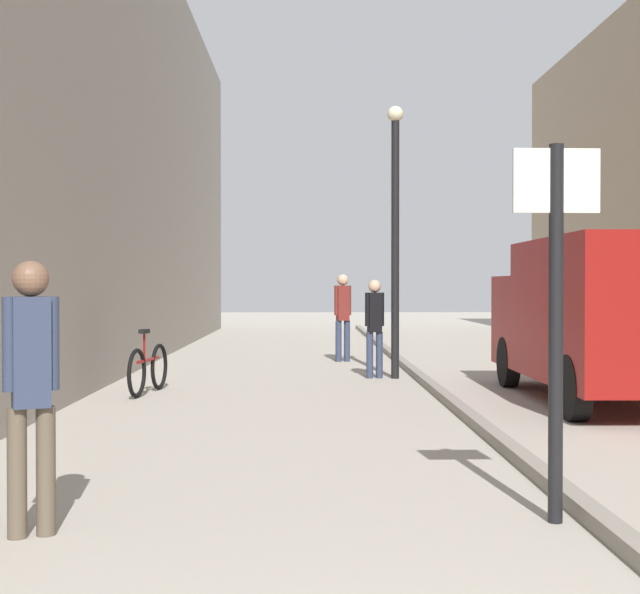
# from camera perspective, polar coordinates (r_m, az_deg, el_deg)

# --- Properties ---
(ground_plane) EXTENTS (80.00, 80.00, 0.00)m
(ground_plane) POSITION_cam_1_polar(r_m,az_deg,el_deg) (14.01, 0.67, -5.94)
(ground_plane) COLOR #A8A093
(kerb_strip) EXTENTS (0.16, 40.00, 0.12)m
(kerb_strip) POSITION_cam_1_polar(r_m,az_deg,el_deg) (14.13, 7.12, -5.64)
(kerb_strip) COLOR gray
(kerb_strip) RESTS_ON ground_plane
(pedestrian_main_foreground) EXTENTS (0.34, 0.23, 1.73)m
(pedestrian_main_foreground) POSITION_cam_1_polar(r_m,az_deg,el_deg) (15.72, 3.49, -1.56)
(pedestrian_main_foreground) COLOR #2D3851
(pedestrian_main_foreground) RESTS_ON ground_plane
(pedestrian_mid_block) EXTENTS (0.34, 0.27, 1.79)m
(pedestrian_mid_block) POSITION_cam_1_polar(r_m,az_deg,el_deg) (6.11, -17.91, -4.90)
(pedestrian_mid_block) COLOR brown
(pedestrian_mid_block) RESTS_ON ground_plane
(pedestrian_far_crossing) EXTENTS (0.37, 0.25, 1.87)m
(pedestrian_far_crossing) POSITION_cam_1_polar(r_m,az_deg,el_deg) (19.12, 1.46, -0.90)
(pedestrian_far_crossing) COLOR #2D3851
(pedestrian_far_crossing) RESTS_ON ground_plane
(delivery_van) EXTENTS (2.02, 5.20, 2.26)m
(delivery_van) POSITION_cam_1_polar(r_m,az_deg,el_deg) (13.10, 17.48, -1.08)
(delivery_van) COLOR maroon
(delivery_van) RESTS_ON ground_plane
(street_sign_post) EXTENTS (0.60, 0.10, 2.60)m
(street_sign_post) POSITION_cam_1_polar(r_m,az_deg,el_deg) (6.34, 14.79, -0.07)
(street_sign_post) COLOR black
(street_sign_post) RESTS_ON ground_plane
(lamp_post) EXTENTS (0.28, 0.28, 4.76)m
(lamp_post) POSITION_cam_1_polar(r_m,az_deg,el_deg) (15.73, 4.81, 4.72)
(lamp_post) COLOR black
(lamp_post) RESTS_ON ground_plane
(bicycle_leaning) EXTENTS (0.32, 1.76, 0.98)m
(bicycle_leaning) POSITION_cam_1_polar(r_m,az_deg,el_deg) (13.73, -10.87, -4.49)
(bicycle_leaning) COLOR black
(bicycle_leaning) RESTS_ON ground_plane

